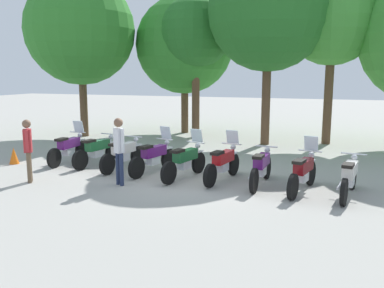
{
  "coord_description": "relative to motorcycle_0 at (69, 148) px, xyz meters",
  "views": [
    {
      "loc": [
        3.99,
        -10.8,
        2.98
      ],
      "look_at": [
        0.0,
        0.5,
        0.9
      ],
      "focal_mm": 38.03,
      "sensor_mm": 36.0,
      "label": 1
    }
  ],
  "objects": [
    {
      "name": "motorcycle_6",
      "position": [
        6.61,
        -0.65,
        -0.01
      ],
      "size": [
        0.62,
        2.19,
        0.99
      ],
      "rotation": [
        0.0,
        0.0,
        1.52
      ],
      "color": "black",
      "rests_on": "ground_plane"
    },
    {
      "name": "motorcycle_0",
      "position": [
        0.0,
        0.0,
        0.0
      ],
      "size": [
        0.62,
        2.19,
        1.37
      ],
      "rotation": [
        0.0,
        0.0,
        1.6
      ],
      "color": "black",
      "rests_on": "ground_plane"
    },
    {
      "name": "motorcycle_4",
      "position": [
        4.42,
        -0.62,
        0.0
      ],
      "size": [
        0.78,
        2.16,
        1.37
      ],
      "rotation": [
        0.0,
        0.0,
        1.34
      ],
      "color": "black",
      "rests_on": "ground_plane"
    },
    {
      "name": "motorcycle_7",
      "position": [
        7.72,
        -0.91,
        0.0
      ],
      "size": [
        0.76,
        2.16,
        1.37
      ],
      "rotation": [
        0.0,
        0.0,
        1.36
      ],
      "color": "black",
      "rests_on": "ground_plane"
    },
    {
      "name": "tree_4",
      "position": [
        8.09,
        6.87,
        4.62
      ],
      "size": [
        3.73,
        3.73,
        7.03
      ],
      "color": "brown",
      "rests_on": "ground_plane"
    },
    {
      "name": "ground_plane",
      "position": [
        4.41,
        -0.52,
        -0.52
      ],
      "size": [
        80.0,
        80.0,
        0.0
      ],
      "primitive_type": "plane",
      "color": "#9E9B93"
    },
    {
      "name": "motorcycle_3",
      "position": [
        3.32,
        -0.37,
        0.0
      ],
      "size": [
        0.77,
        2.16,
        1.37
      ],
      "rotation": [
        0.0,
        0.0,
        1.35
      ],
      "color": "black",
      "rests_on": "ground_plane"
    },
    {
      "name": "tree_2",
      "position": [
        2.19,
        6.78,
        4.29
      ],
      "size": [
        3.29,
        3.29,
        6.5
      ],
      "color": "brown",
      "rests_on": "ground_plane"
    },
    {
      "name": "motorcycle_8",
      "position": [
        8.82,
        -0.96,
        -0.01
      ],
      "size": [
        0.7,
        2.18,
        0.99
      ],
      "rotation": [
        0.0,
        0.0,
        1.41
      ],
      "color": "black",
      "rests_on": "ground_plane"
    },
    {
      "name": "tree_0",
      "position": [
        -2.97,
        5.3,
        4.44
      ],
      "size": [
        5.05,
        5.05,
        7.49
      ],
      "color": "brown",
      "rests_on": "ground_plane"
    },
    {
      "name": "motorcycle_5",
      "position": [
        5.52,
        -0.52,
        0.0
      ],
      "size": [
        0.71,
        2.18,
        1.37
      ],
      "rotation": [
        0.0,
        0.0,
        1.4
      ],
      "color": "black",
      "rests_on": "ground_plane"
    },
    {
      "name": "person_0",
      "position": [
        3.01,
        -1.91,
        0.57
      ],
      "size": [
        0.4,
        0.32,
        1.82
      ],
      "rotation": [
        0.0,
        0.0,
        1.14
      ],
      "color": "#232D4C",
      "rests_on": "ground_plane"
    },
    {
      "name": "motorcycle_2",
      "position": [
        2.21,
        -0.25,
        -0.01
      ],
      "size": [
        0.67,
        2.18,
        0.99
      ],
      "rotation": [
        0.0,
        0.0,
        1.43
      ],
      "color": "black",
      "rests_on": "ground_plane"
    },
    {
      "name": "tree_1",
      "position": [
        1.18,
        8.02,
        3.86
      ],
      "size": [
        4.81,
        4.81,
        6.79
      ],
      "color": "brown",
      "rests_on": "ground_plane"
    },
    {
      "name": "traffic_cone",
      "position": [
        -1.64,
        -0.76,
        -0.24
      ],
      "size": [
        0.32,
        0.32,
        0.55
      ],
      "primitive_type": "cone",
      "color": "orange",
      "rests_on": "ground_plane"
    },
    {
      "name": "motorcycle_1",
      "position": [
        1.11,
        -0.0,
        -0.01
      ],
      "size": [
        0.7,
        2.18,
        0.99
      ],
      "rotation": [
        0.0,
        0.0,
        1.41
      ],
      "color": "black",
      "rests_on": "ground_plane"
    },
    {
      "name": "tree_3",
      "position": [
        5.63,
        5.87,
        4.99
      ],
      "size": [
        4.96,
        4.96,
        8.0
      ],
      "color": "brown",
      "rests_on": "ground_plane"
    },
    {
      "name": "person_1",
      "position": [
        0.51,
        -2.48,
        0.51
      ],
      "size": [
        0.32,
        0.38,
        1.75
      ],
      "rotation": [
        0.0,
        0.0,
        3.73
      ],
      "color": "brown",
      "rests_on": "ground_plane"
    }
  ]
}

